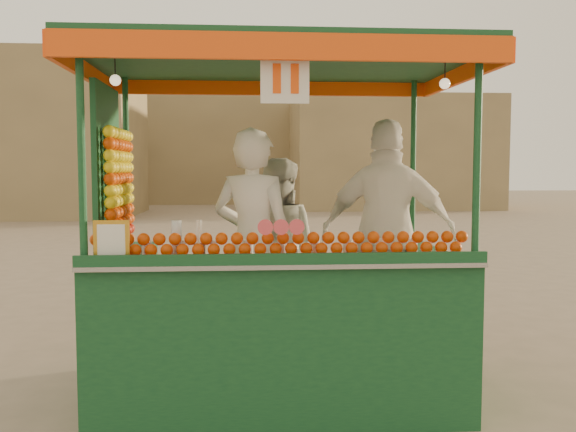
{
  "coord_description": "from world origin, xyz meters",
  "views": [
    {
      "loc": [
        0.08,
        -4.71,
        1.81
      ],
      "look_at": [
        0.45,
        0.2,
        1.43
      ],
      "focal_mm": 38.69,
      "sensor_mm": 36.0,
      "label": 1
    }
  ],
  "objects": [
    {
      "name": "ground",
      "position": [
        0.0,
        0.0,
        0.0
      ],
      "size": [
        90.0,
        90.0,
        0.0
      ],
      "primitive_type": "plane",
      "color": "#716251",
      "rests_on": "ground"
    },
    {
      "name": "building_left",
      "position": [
        -9.0,
        20.0,
        3.0
      ],
      "size": [
        10.0,
        6.0,
        6.0
      ],
      "primitive_type": "cube",
      "color": "#957E55",
      "rests_on": "ground"
    },
    {
      "name": "building_right",
      "position": [
        7.0,
        24.0,
        2.5
      ],
      "size": [
        9.0,
        6.0,
        5.0
      ],
      "primitive_type": "cube",
      "color": "#957E55",
      "rests_on": "ground"
    },
    {
      "name": "building_center",
      "position": [
        -2.0,
        30.0,
        3.5
      ],
      "size": [
        14.0,
        7.0,
        7.0
      ],
      "primitive_type": "cube",
      "color": "#957E55",
      "rests_on": "ground"
    },
    {
      "name": "juice_cart",
      "position": [
        0.29,
        0.03,
        0.88
      ],
      "size": [
        2.97,
        1.93,
        2.7
      ],
      "color": "#113E22",
      "rests_on": "ground"
    },
    {
      "name": "vendor_left",
      "position": [
        0.17,
        0.11,
        1.22
      ],
      "size": [
        0.78,
        0.66,
        1.81
      ],
      "rotation": [
        0.0,
        0.0,
        2.73
      ],
      "color": "white",
      "rests_on": "ground"
    },
    {
      "name": "vendor_middle",
      "position": [
        0.39,
        0.79,
        1.11
      ],
      "size": [
        0.92,
        0.81,
        1.59
      ],
      "rotation": [
        0.0,
        0.0,
        2.82
      ],
      "color": "beige",
      "rests_on": "ground"
    },
    {
      "name": "vendor_right",
      "position": [
        1.31,
        0.38,
        1.27
      ],
      "size": [
        1.2,
        0.72,
        1.91
      ],
      "rotation": [
        0.0,
        0.0,
        2.9
      ],
      "color": "white",
      "rests_on": "ground"
    }
  ]
}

